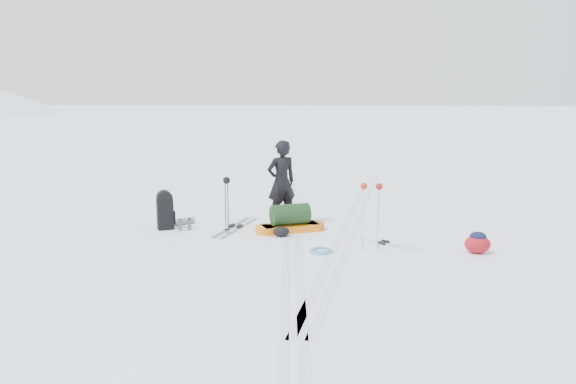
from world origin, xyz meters
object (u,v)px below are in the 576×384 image
at_px(skier, 281,182).
at_px(pulk_sled, 290,221).
at_px(ski_poles_black, 227,187).
at_px(expedition_rucksack, 167,211).

distance_m(skier, pulk_sled, 1.07).
distance_m(skier, ski_poles_black, 1.50).
xyz_separation_m(skier, expedition_rucksack, (-2.46, -0.70, -0.55)).
relative_size(skier, pulk_sled, 1.18).
bearing_deg(ski_poles_black, pulk_sled, -8.53).
xyz_separation_m(pulk_sled, expedition_rucksack, (-2.71, 0.05, 0.17)).
bearing_deg(expedition_rucksack, pulk_sled, -26.10).
bearing_deg(skier, ski_poles_black, 12.70).
distance_m(skier, expedition_rucksack, 2.62).
distance_m(expedition_rucksack, ski_poles_black, 1.55).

